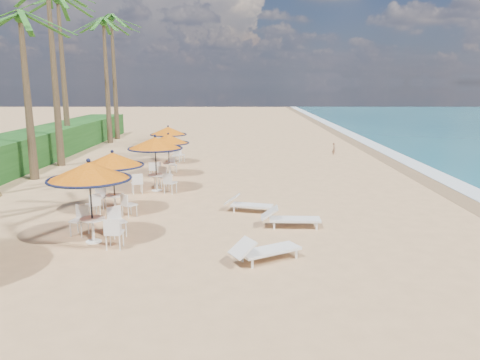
# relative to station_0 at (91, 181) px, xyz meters

# --- Properties ---
(ground) EXTENTS (160.00, 160.00, 0.00)m
(ground) POSITION_rel_station_0_xyz_m (5.20, -0.14, -1.87)
(ground) COLOR tan
(ground) RESTS_ON ground
(foam_strip) EXTENTS (1.20, 140.00, 0.04)m
(foam_strip) POSITION_rel_station_0_xyz_m (14.50, 9.86, -1.87)
(foam_strip) COLOR white
(foam_strip) RESTS_ON ground
(wetsand_band) EXTENTS (1.40, 140.00, 0.02)m
(wetsand_band) POSITION_rel_station_0_xyz_m (13.60, 9.86, -1.87)
(wetsand_band) COLOR olive
(wetsand_band) RESTS_ON ground
(scrub_hedge) EXTENTS (3.00, 40.00, 1.80)m
(scrub_hedge) POSITION_rel_station_0_xyz_m (-8.30, 10.86, -0.97)
(scrub_hedge) COLOR #194716
(scrub_hedge) RESTS_ON ground
(station_0) EXTENTS (2.45, 2.45, 2.55)m
(station_0) POSITION_rel_station_0_xyz_m (0.00, 0.00, 0.00)
(station_0) COLOR black
(station_0) RESTS_ON ground
(station_1) EXTENTS (2.25, 2.25, 2.34)m
(station_1) POSITION_rel_station_0_xyz_m (-0.28, 3.16, -0.16)
(station_1) COLOR black
(station_1) RESTS_ON ground
(station_2) EXTENTS (2.40, 2.40, 2.50)m
(station_2) POSITION_rel_station_0_xyz_m (0.64, 6.79, -0.04)
(station_2) COLOR black
(station_2) RESTS_ON ground
(station_3) EXTENTS (2.13, 2.17, 2.22)m
(station_3) POSITION_rel_station_0_xyz_m (0.60, 10.26, -0.24)
(station_3) COLOR black
(station_3) RESTS_ON ground
(station_4) EXTENTS (2.16, 2.16, 2.25)m
(station_4) POSITION_rel_station_0_xyz_m (0.13, 14.11, -0.15)
(station_4) COLOR black
(station_4) RESTS_ON ground
(lounger_near) EXTENTS (2.03, 1.53, 0.71)m
(lounger_near) POSITION_rel_station_0_xyz_m (5.00, -1.58, -1.53)
(lounger_near) COLOR white
(lounger_near) RESTS_ON ground
(lounger_mid) EXTENTS (1.98, 0.67, 0.70)m
(lounger_mid) POSITION_rel_station_0_xyz_m (5.97, 1.46, -1.54)
(lounger_mid) COLOR white
(lounger_mid) RESTS_ON ground
(lounger_far) EXTENTS (1.86, 0.97, 0.64)m
(lounger_far) POSITION_rel_station_0_xyz_m (4.62, 3.38, -1.57)
(lounger_far) COLOR white
(lounger_far) RESTS_ON ground
(palm_3) EXTENTS (5.00, 5.00, 7.96)m
(palm_3) POSITION_rel_station_0_xyz_m (-5.89, 9.29, 5.36)
(palm_3) COLOR brown
(palm_3) RESTS_ON ground
(palm_5) EXTENTS (5.00, 5.00, 10.28)m
(palm_5) POSITION_rel_station_0_xyz_m (-7.63, 18.77, 7.54)
(palm_5) COLOR brown
(palm_5) RESTS_ON ground
(palm_6) EXTENTS (5.00, 5.00, 9.45)m
(palm_6) POSITION_rel_station_0_xyz_m (-6.07, 23.52, 6.77)
(palm_6) COLOR brown
(palm_6) RESTS_ON ground
(palm_7) EXTENTS (5.00, 5.00, 10.10)m
(palm_7) POSITION_rel_station_0_xyz_m (-6.22, 26.36, 7.38)
(palm_7) COLOR brown
(palm_7) RESTS_ON ground
(person) EXTENTS (0.26, 0.35, 0.89)m
(person) POSITION_rel_station_0_xyz_m (10.49, 17.24, -1.42)
(person) COLOR #906649
(person) RESTS_ON ground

